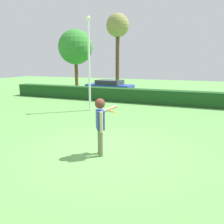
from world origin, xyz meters
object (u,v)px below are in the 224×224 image
(person, at_px, (100,120))
(bare_elm_tree, at_px, (118,28))
(parked_car_blue, at_px, (110,86))
(maple_tree, at_px, (75,47))
(frisbee, at_px, (112,112))
(lamppost, at_px, (89,60))

(person, bearing_deg, bare_elm_tree, 107.90)
(parked_car_blue, height_order, maple_tree, maple_tree)
(frisbee, height_order, bare_elm_tree, bare_elm_tree)
(person, bearing_deg, lamppost, 119.52)
(parked_car_blue, xyz_separation_m, bare_elm_tree, (-0.55, 3.62, 5.50))
(frisbee, xyz_separation_m, bare_elm_tree, (-5.44, 15.75, 4.89))
(parked_car_blue, relative_size, bare_elm_tree, 0.57)
(bare_elm_tree, bearing_deg, maple_tree, 177.61)
(lamppost, height_order, bare_elm_tree, bare_elm_tree)
(parked_car_blue, bearing_deg, lamppost, -77.89)
(frisbee, distance_m, maple_tree, 19.36)
(person, relative_size, parked_car_blue, 0.41)
(lamppost, bearing_deg, maple_tree, 123.41)
(frisbee, bearing_deg, bare_elm_tree, 109.06)
(frisbee, distance_m, bare_elm_tree, 17.37)
(maple_tree, bearing_deg, person, -57.89)
(frisbee, height_order, maple_tree, maple_tree)
(frisbee, relative_size, parked_car_blue, 0.05)
(person, distance_m, maple_tree, 19.61)
(person, xyz_separation_m, lamppost, (-3.18, 5.62, 1.84))
(frisbee, xyz_separation_m, lamppost, (-3.41, 5.22, 1.65))
(bare_elm_tree, bearing_deg, frisbee, -70.94)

